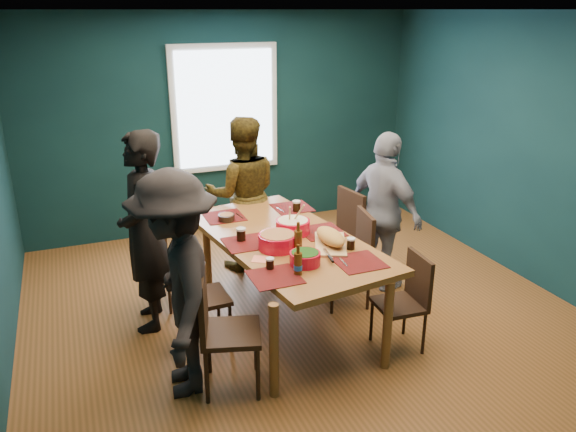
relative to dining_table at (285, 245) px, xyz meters
The scene contains 26 objects.
room 0.73m from the dining_table, 58.19° to the left, with size 5.01×5.01×2.71m.
dining_table is the anchor object (origin of this frame).
chair_left_far 1.15m from the dining_table, 144.00° to the left, with size 0.44×0.44×0.84m.
chair_left_mid 0.89m from the dining_table, behind, with size 0.41×0.41×0.88m.
chair_left_near 1.12m from the dining_table, 137.58° to the right, with size 0.53×0.53×0.95m.
chair_right_far 1.02m from the dining_table, 32.53° to the left, with size 0.50×0.50×0.97m.
chair_right_mid 0.77m from the dining_table, ahead, with size 0.48×0.48×0.92m.
chair_right_near 1.14m from the dining_table, 44.58° to the right, with size 0.40×0.40×0.83m.
person_far_left 1.23m from the dining_table, 161.01° to the left, with size 0.65×0.43×1.78m, color black.
person_back 1.26m from the dining_table, 89.71° to the left, with size 0.81×0.63×1.67m, color black.
person_right 1.20m from the dining_table, 12.67° to the left, with size 0.95×0.39×1.61m, color white.
person_near_left 1.25m from the dining_table, 149.76° to the right, with size 1.10×0.63×1.70m, color black.
bowl_salad 0.29m from the dining_table, 125.01° to the right, with size 0.32×0.32×0.13m.
bowl_dumpling 0.19m from the dining_table, 33.20° to the left, with size 0.31×0.31×0.29m.
bowl_herbs 0.59m from the dining_table, 95.50° to the right, with size 0.24×0.24×0.11m.
cutting_board 0.45m from the dining_table, 46.12° to the right, with size 0.44×0.66×0.14m.
small_bowl 0.70m from the dining_table, 121.38° to the left, with size 0.16×0.16×0.07m.
beer_bottle_a 0.76m from the dining_table, 103.65° to the right, with size 0.07×0.07×0.24m.
beer_bottle_b 0.38m from the dining_table, 92.35° to the right, with size 0.07×0.07×0.26m.
cola_glass_a 0.66m from the dining_table, 121.54° to the right, with size 0.07×0.07×0.09m.
cola_glass_b 0.62m from the dining_table, 46.42° to the right, with size 0.07×0.07×0.10m.
cola_glass_c 0.69m from the dining_table, 58.68° to the left, with size 0.08×0.08×0.11m.
cola_glass_d 0.41m from the dining_table, 169.94° to the left, with size 0.09×0.09×0.12m.
napkin_a 0.38m from the dining_table, ahead, with size 0.14×0.14×0.00m, color #F67F67.
napkin_b 0.51m from the dining_table, 134.17° to the right, with size 0.13×0.13×0.00m, color #F67F67.
napkin_c 0.78m from the dining_table, 63.33° to the right, with size 0.12×0.12×0.00m, color #F67F67.
Camera 1 is at (-1.85, -4.29, 2.70)m, focal length 35.00 mm.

